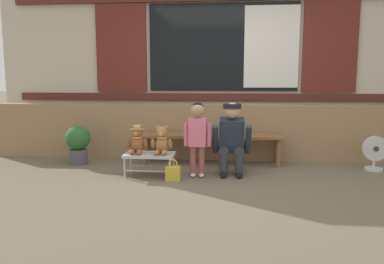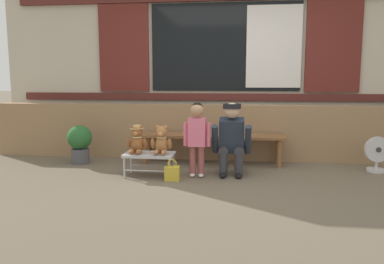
{
  "view_description": "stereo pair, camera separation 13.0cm",
  "coord_description": "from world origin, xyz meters",
  "px_view_note": "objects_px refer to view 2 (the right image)",
  "views": [
    {
      "loc": [
        0.09,
        -4.46,
        1.26
      ],
      "look_at": [
        -0.38,
        0.51,
        0.55
      ],
      "focal_mm": 35.59,
      "sensor_mm": 36.0,
      "label": 1
    },
    {
      "loc": [
        0.22,
        -4.44,
        1.26
      ],
      "look_at": [
        -0.38,
        0.51,
        0.55
      ],
      "focal_mm": 35.59,
      "sensor_mm": 36.0,
      "label": 2
    }
  ],
  "objects_px": {
    "wooden_bench_long": "(211,139)",
    "floor_fan": "(377,155)",
    "handbag_on_ground": "(172,173)",
    "small_display_bench": "(149,156)",
    "child_standing": "(197,131)",
    "teddy_bear_with_hat": "(137,140)",
    "potted_plant": "(80,142)",
    "teddy_bear_plain": "(161,141)",
    "adult_crouching": "(232,138)"
  },
  "relations": [
    {
      "from": "wooden_bench_long",
      "to": "handbag_on_ground",
      "type": "relative_size",
      "value": 7.72
    },
    {
      "from": "child_standing",
      "to": "adult_crouching",
      "type": "height_order",
      "value": "child_standing"
    },
    {
      "from": "wooden_bench_long",
      "to": "teddy_bear_with_hat",
      "type": "xyz_separation_m",
      "value": [
        -0.91,
        -0.8,
        0.1
      ]
    },
    {
      "from": "wooden_bench_long",
      "to": "teddy_bear_plain",
      "type": "height_order",
      "value": "teddy_bear_plain"
    },
    {
      "from": "floor_fan",
      "to": "adult_crouching",
      "type": "bearing_deg",
      "value": -169.02
    },
    {
      "from": "small_display_bench",
      "to": "teddy_bear_with_hat",
      "type": "xyz_separation_m",
      "value": [
        -0.16,
        0.0,
        0.21
      ]
    },
    {
      "from": "floor_fan",
      "to": "wooden_bench_long",
      "type": "bearing_deg",
      "value": 174.53
    },
    {
      "from": "child_standing",
      "to": "small_display_bench",
      "type": "bearing_deg",
      "value": -176.22
    },
    {
      "from": "small_display_bench",
      "to": "wooden_bench_long",
      "type": "bearing_deg",
      "value": 46.92
    },
    {
      "from": "small_display_bench",
      "to": "teddy_bear_with_hat",
      "type": "distance_m",
      "value": 0.26
    },
    {
      "from": "wooden_bench_long",
      "to": "small_display_bench",
      "type": "relative_size",
      "value": 3.28
    },
    {
      "from": "teddy_bear_with_hat",
      "to": "handbag_on_ground",
      "type": "relative_size",
      "value": 1.34
    },
    {
      "from": "wooden_bench_long",
      "to": "teddy_bear_with_hat",
      "type": "distance_m",
      "value": 1.21
    },
    {
      "from": "wooden_bench_long",
      "to": "child_standing",
      "type": "height_order",
      "value": "child_standing"
    },
    {
      "from": "teddy_bear_plain",
      "to": "child_standing",
      "type": "relative_size",
      "value": 0.38
    },
    {
      "from": "potted_plant",
      "to": "handbag_on_ground",
      "type": "bearing_deg",
      "value": -27.26
    },
    {
      "from": "potted_plant",
      "to": "floor_fan",
      "type": "xyz_separation_m",
      "value": [
        4.19,
        -0.01,
        -0.08
      ]
    },
    {
      "from": "wooden_bench_long",
      "to": "potted_plant",
      "type": "bearing_deg",
      "value": -174.06
    },
    {
      "from": "potted_plant",
      "to": "small_display_bench",
      "type": "bearing_deg",
      "value": -26.63
    },
    {
      "from": "handbag_on_ground",
      "to": "floor_fan",
      "type": "height_order",
      "value": "floor_fan"
    },
    {
      "from": "handbag_on_ground",
      "to": "small_display_bench",
      "type": "bearing_deg",
      "value": 150.54
    },
    {
      "from": "adult_crouching",
      "to": "potted_plant",
      "type": "distance_m",
      "value": 2.29
    },
    {
      "from": "teddy_bear_with_hat",
      "to": "handbag_on_ground",
      "type": "bearing_deg",
      "value": -21.06
    },
    {
      "from": "wooden_bench_long",
      "to": "small_display_bench",
      "type": "height_order",
      "value": "wooden_bench_long"
    },
    {
      "from": "handbag_on_ground",
      "to": "potted_plant",
      "type": "height_order",
      "value": "potted_plant"
    },
    {
      "from": "wooden_bench_long",
      "to": "adult_crouching",
      "type": "distance_m",
      "value": 0.68
    },
    {
      "from": "teddy_bear_with_hat",
      "to": "child_standing",
      "type": "bearing_deg",
      "value": 2.84
    },
    {
      "from": "adult_crouching",
      "to": "potted_plant",
      "type": "height_order",
      "value": "adult_crouching"
    },
    {
      "from": "small_display_bench",
      "to": "teddy_bear_plain",
      "type": "xyz_separation_m",
      "value": [
        0.16,
        0.0,
        0.2
      ]
    },
    {
      "from": "adult_crouching",
      "to": "handbag_on_ground",
      "type": "relative_size",
      "value": 3.49
    },
    {
      "from": "wooden_bench_long",
      "to": "floor_fan",
      "type": "bearing_deg",
      "value": -5.47
    },
    {
      "from": "child_standing",
      "to": "handbag_on_ground",
      "type": "xyz_separation_m",
      "value": [
        -0.28,
        -0.23,
        -0.5
      ]
    },
    {
      "from": "small_display_bench",
      "to": "floor_fan",
      "type": "height_order",
      "value": "floor_fan"
    },
    {
      "from": "handbag_on_ground",
      "to": "floor_fan",
      "type": "bearing_deg",
      "value": 16.08
    },
    {
      "from": "teddy_bear_with_hat",
      "to": "teddy_bear_plain",
      "type": "xyz_separation_m",
      "value": [
        0.32,
        -0.0,
        -0.01
      ]
    },
    {
      "from": "teddy_bear_with_hat",
      "to": "teddy_bear_plain",
      "type": "height_order",
      "value": "same"
    },
    {
      "from": "wooden_bench_long",
      "to": "teddy_bear_with_hat",
      "type": "height_order",
      "value": "teddy_bear_with_hat"
    },
    {
      "from": "wooden_bench_long",
      "to": "handbag_on_ground",
      "type": "bearing_deg",
      "value": -112.88
    },
    {
      "from": "wooden_bench_long",
      "to": "teddy_bear_with_hat",
      "type": "relative_size",
      "value": 5.78
    },
    {
      "from": "handbag_on_ground",
      "to": "potted_plant",
      "type": "relative_size",
      "value": 0.48
    },
    {
      "from": "wooden_bench_long",
      "to": "floor_fan",
      "type": "xyz_separation_m",
      "value": [
        2.25,
        -0.22,
        -0.13
      ]
    },
    {
      "from": "handbag_on_ground",
      "to": "child_standing",
      "type": "bearing_deg",
      "value": 38.81
    },
    {
      "from": "teddy_bear_plain",
      "to": "floor_fan",
      "type": "height_order",
      "value": "teddy_bear_plain"
    },
    {
      "from": "floor_fan",
      "to": "child_standing",
      "type": "bearing_deg",
      "value": -167.21
    },
    {
      "from": "teddy_bear_with_hat",
      "to": "potted_plant",
      "type": "xyz_separation_m",
      "value": [
        -1.03,
        0.59,
        -0.15
      ]
    },
    {
      "from": "wooden_bench_long",
      "to": "handbag_on_ground",
      "type": "xyz_separation_m",
      "value": [
        -0.42,
        -0.99,
        -0.28
      ]
    },
    {
      "from": "teddy_bear_plain",
      "to": "floor_fan",
      "type": "distance_m",
      "value": 2.91
    },
    {
      "from": "teddy_bear_with_hat",
      "to": "floor_fan",
      "type": "relative_size",
      "value": 0.76
    },
    {
      "from": "teddy_bear_with_hat",
      "to": "teddy_bear_plain",
      "type": "relative_size",
      "value": 1.0
    },
    {
      "from": "adult_crouching",
      "to": "teddy_bear_plain",
      "type": "bearing_deg",
      "value": -167.18
    }
  ]
}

